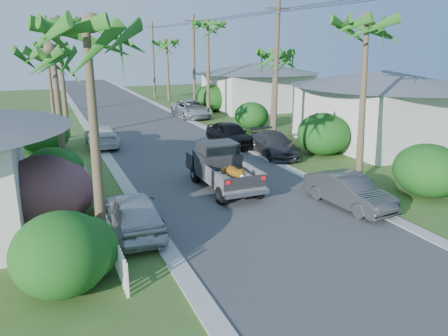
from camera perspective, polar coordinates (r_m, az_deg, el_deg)
name	(u,v)px	position (r m, az deg, el deg)	size (l,w,h in m)	color
ground	(319,256)	(14.30, 12.36, -11.18)	(120.00, 120.00, 0.00)	#395821
road	(143,125)	(36.66, -10.59, 5.54)	(8.00, 100.00, 0.02)	#38383A
curb_left	(88,129)	(36.01, -17.30, 4.94)	(0.60, 100.00, 0.06)	#A5A39E
curb_right	(192,121)	(37.78, -4.19, 6.10)	(0.60, 100.00, 0.06)	#A5A39E
pickup_truck	(220,166)	(20.17, -0.51, 0.33)	(1.98, 5.12, 2.06)	black
parked_car_rn	(349,191)	(18.42, 16.05, -2.94)	(1.42, 4.08, 1.34)	#333639
parked_car_rm	(274,144)	(26.16, 6.55, 3.09)	(1.89, 4.65, 1.35)	#2F3134
parked_car_rf	(230,134)	(28.44, 0.81, 4.42)	(1.82, 4.53, 1.55)	black
parked_car_rd	(191,109)	(40.00, -4.30, 7.69)	(2.50, 5.43, 1.51)	#B1B3B8
parked_car_ln	(133,213)	(15.65, -11.80, -5.75)	(1.74, 4.33, 1.48)	#B2B4B9
parked_car_lf	(102,136)	(29.43, -15.71, 4.04)	(1.91, 4.70, 1.36)	silver
palm_l_a	(85,25)	(13.37, -17.68, 17.38)	(4.40, 4.40, 8.20)	brown
palm_l_b	(53,50)	(22.30, -21.49, 14.12)	(4.40, 4.40, 7.40)	brown
palm_l_c	(57,21)	(32.36, -21.02, 17.53)	(4.40, 4.40, 9.20)	brown
palm_l_d	(46,44)	(44.30, -22.21, 14.78)	(4.40, 4.40, 7.70)	brown
palm_r_a	(370,21)	(21.43, 18.51, 17.79)	(4.40, 4.40, 8.70)	brown
palm_r_b	(275,52)	(29.00, 6.68, 14.85)	(4.40, 4.40, 7.20)	brown
palm_r_c	(208,23)	(38.85, -2.14, 18.36)	(4.40, 4.40, 9.40)	brown
palm_r_d	(167,41)	(52.22, -7.49, 16.09)	(4.40, 4.40, 8.00)	brown
shrub_l_a	(61,254)	(12.47, -20.50, -10.44)	(2.60, 2.86, 2.20)	#144112
shrub_l_b	(44,191)	(17.07, -22.46, -2.82)	(3.00, 3.30, 2.60)	#9E165D
shrub_l_c	(52,170)	(21.00, -21.51, -0.21)	(2.40, 2.64, 2.00)	#144112
shrub_l_d	(36,134)	(28.76, -23.32, 4.12)	(3.20, 3.52, 2.40)	#144112
shrub_r_a	(428,170)	(20.86, 25.08, -0.29)	(2.80, 3.08, 2.30)	#144112
shrub_r_b	(323,134)	(26.77, 12.81, 4.35)	(3.00, 3.30, 2.50)	#144112
shrub_r_c	(252,116)	(34.26, 3.62, 6.83)	(2.60, 2.86, 2.10)	#144112
shrub_r_d	(211,98)	(43.50, -1.70, 9.11)	(3.20, 3.52, 2.60)	#144112
picket_fence	(99,209)	(16.93, -16.05, -5.23)	(0.10, 11.00, 1.00)	white
house_right_near	(381,111)	(30.63, 19.85, 7.06)	(8.00, 9.00, 4.80)	silver
house_right_far	(257,88)	(45.45, 4.28, 10.40)	(9.00, 8.00, 4.60)	silver
utility_pole_b	(276,76)	(26.82, 6.82, 11.88)	(1.60, 0.26, 9.00)	brown
utility_pole_c	(194,65)	(40.53, -3.94, 13.27)	(1.60, 0.26, 9.00)	brown
utility_pole_d	(153,60)	(54.92, -9.21, 13.78)	(1.60, 0.26, 9.00)	brown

